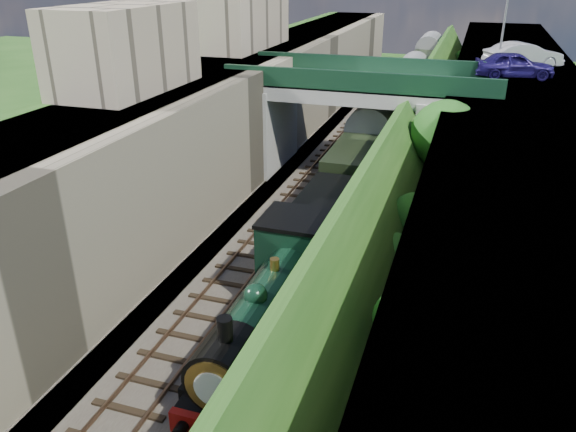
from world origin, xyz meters
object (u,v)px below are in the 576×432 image
object	(u,v)px
road_bridge	(370,116)
car_silver	(523,55)
car_blue	(514,65)
tender	(327,227)
locomotive	(274,307)
lamppost	(506,17)
tree	(448,138)

from	to	relation	value
road_bridge	car_silver	distance (m)	12.07
car_blue	tender	world-z (taller)	car_blue
tender	locomotive	bearing A→B (deg)	-90.00
lamppost	car_blue	world-z (taller)	lamppost
tender	car_blue	bearing A→B (deg)	62.47
car_blue	tender	bearing A→B (deg)	141.46
car_blue	tender	xyz separation A→B (m)	(-7.87, -15.10, -5.43)
car_blue	locomotive	xyz separation A→B (m)	(-7.87, -22.46, -5.16)
car_silver	tender	world-z (taller)	car_silver
car_blue	locomotive	size ratio (longest dim) A/B	0.46
road_bridge	lamppost	xyz separation A→B (m)	(7.33, 6.56, 5.49)
tree	locomotive	xyz separation A→B (m)	(-4.71, -13.43, -2.75)
road_bridge	car_silver	world-z (taller)	car_silver
lamppost	car_blue	xyz separation A→B (m)	(0.80, -2.99, -2.51)
car_blue	car_silver	distance (m)	4.14
tree	lamppost	xyz separation A→B (m)	(2.36, 12.02, 4.92)
lamppost	car_blue	bearing A→B (deg)	-75.11
tree	car_blue	bearing A→B (deg)	70.73
locomotive	car_silver	bearing A→B (deg)	72.06
locomotive	lamppost	bearing A→B (deg)	74.47
car_blue	tree	bearing A→B (deg)	149.73
road_bridge	car_silver	xyz separation A→B (m)	(8.85, 7.63, 3.02)
tree	lamppost	bearing A→B (deg)	78.90
tree	car_blue	world-z (taller)	car_blue
tree	tender	xyz separation A→B (m)	(-4.71, -6.07, -3.03)
tree	tender	size ratio (longest dim) A/B	1.10
car_blue	car_silver	xyz separation A→B (m)	(0.72, 4.07, 0.04)
lamppost	locomotive	bearing A→B (deg)	-105.53
road_bridge	tender	size ratio (longest dim) A/B	2.67
road_bridge	tree	size ratio (longest dim) A/B	2.42
car_silver	locomotive	distance (m)	28.37
car_silver	tender	bearing A→B (deg)	128.22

